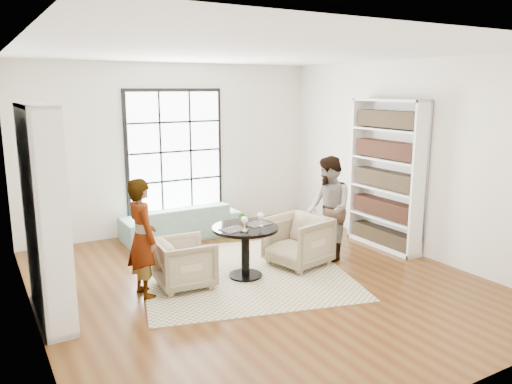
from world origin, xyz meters
TOP-DOWN VIEW (x-y plane):
  - ground at (0.00, 0.00)m, footprint 6.00×6.00m
  - room_shell at (0.00, 0.54)m, footprint 6.00×6.01m
  - rug at (-0.02, 0.39)m, footprint 3.40×3.40m
  - pedestal_table at (-0.07, 0.23)m, footprint 0.90×0.90m
  - sofa at (-0.13, 2.45)m, footprint 2.02×0.79m
  - armchair_left at (-0.91, 0.34)m, footprint 0.76×0.75m
  - armchair_right at (0.83, 0.27)m, footprint 0.96×0.94m
  - person_left at (-1.46, 0.34)m, footprint 0.40×0.57m
  - person_right at (1.38, 0.27)m, footprint 0.81×0.92m
  - placemat_left at (-0.27, 0.18)m, footprint 0.38×0.32m
  - placemat_right at (0.13, 0.26)m, footprint 0.38×0.32m
  - cutlery_left at (-0.27, 0.18)m, footprint 0.18×0.24m
  - cutlery_right at (0.13, 0.26)m, footprint 0.18×0.24m
  - wine_glass_left at (-0.17, 0.06)m, footprint 0.09×0.09m
  - wine_glass_right at (0.13, 0.15)m, footprint 0.09×0.09m
  - flower_centerpiece at (-0.06, 0.27)m, footprint 0.21×0.19m

SIDE VIEW (x-z plane):
  - ground at x=0.00m, z-range 0.00..0.00m
  - rug at x=-0.02m, z-range 0.00..0.01m
  - sofa at x=-0.13m, z-range 0.00..0.59m
  - armchair_left at x=-0.91m, z-range 0.00..0.65m
  - armchair_right at x=0.83m, z-range 0.00..0.73m
  - pedestal_table at x=-0.07m, z-range 0.16..0.89m
  - placemat_left at x=-0.27m, z-range 0.72..0.73m
  - placemat_right at x=0.13m, z-range 0.72..0.73m
  - cutlery_left at x=-0.27m, z-range 0.73..0.74m
  - cutlery_right at x=0.13m, z-range 0.73..0.74m
  - person_left at x=-1.46m, z-range 0.00..1.50m
  - person_right at x=1.38m, z-range 0.00..1.58m
  - flower_centerpiece at x=-0.06m, z-range 0.72..0.93m
  - wine_glass_right at x=0.13m, z-range 0.76..0.96m
  - wine_glass_left at x=-0.17m, z-range 0.77..0.96m
  - room_shell at x=0.00m, z-range -1.74..4.26m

